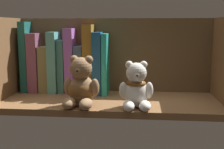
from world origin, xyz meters
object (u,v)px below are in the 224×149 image
book_6 (81,69)px  book_4 (63,66)px  teddy_bear_larger (81,86)px  book_7 (90,59)px  book_9 (106,63)px  book_3 (56,62)px  book_5 (71,60)px  book_2 (47,69)px  book_8 (99,62)px  book_0 (28,57)px  book_1 (36,62)px  teddy_bear_smaller (136,88)px

book_6 → book_4: bearing=180.0°
book_6 → teddy_bear_larger: book_6 is taller
book_7 → book_6: bearing=180.0°
book_9 → book_7: bearing=180.0°
book_6 → book_3: bearing=180.0°
book_5 → book_7: book_7 is taller
book_5 → teddy_bear_larger: bearing=-68.9°
teddy_bear_larger → book_5: bearing=111.1°
book_4 → book_5: 3.57cm
book_2 → book_4: 6.37cm
book_4 → book_8: book_8 is taller
book_6 → teddy_bear_larger: (4.07, -18.98, -2.37)cm
book_0 → teddy_bear_larger: size_ratio=1.66×
book_8 → book_9: (2.61, 0.00, -0.23)cm
book_1 → book_5: bearing=0.0°
teddy_bear_smaller → book_6: bearing=135.6°
book_5 → teddy_bear_larger: 21.05cm
book_9 → teddy_bear_smaller: (10.83, -19.68, -4.61)cm
book_5 → book_9: 12.54cm
book_0 → book_1: (3.21, 0.00, -1.97)cm
teddy_bear_smaller → book_4: bearing=143.2°
book_2 → book_7: size_ratio=0.68×
book_7 → teddy_bear_smaller: 26.59cm
book_3 → book_6: 9.35cm
book_2 → book_4: size_ratio=0.88×
book_8 → teddy_bear_larger: bearing=-97.8°
book_3 → book_8: bearing=0.0°
book_1 → book_9: size_ratio=1.00×
book_9 → book_0: bearing=180.0°
book_1 → book_9: (25.34, 0.00, -0.01)cm
book_0 → book_8: 26.00cm
book_1 → book_4: size_ratio=1.13×
book_8 → book_9: size_ratio=1.02×
teddy_bear_larger → book_4: bearing=118.4°
book_0 → book_2: 8.08cm
book_4 → book_8: (12.83, 0.00, 1.43)cm
book_2 → book_9: book_9 is taller
book_3 → book_4: bearing=0.0°
book_6 → book_1: bearing=180.0°
book_6 → book_8: 7.08cm
book_5 → book_6: book_5 is taller
teddy_bear_larger → book_6: bearing=102.1°
book_1 → book_2: 4.31cm
book_4 → teddy_bear_smaller: (26.27, -19.68, -3.42)cm
book_5 → book_7: size_ratio=0.94×
book_9 → teddy_bear_smaller: book_9 is taller
book_0 → book_1: size_ratio=1.19×
book_2 → book_3: 4.25cm
book_7 → book_9: bearing=0.0°
book_2 → book_9: size_ratio=0.78×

